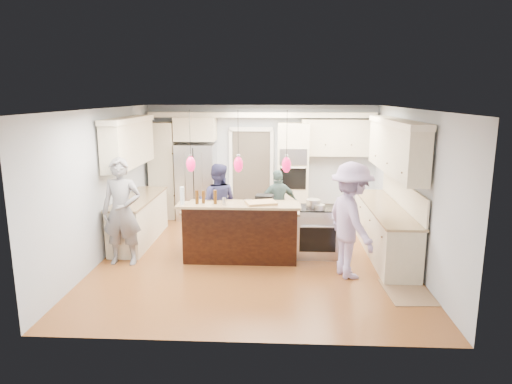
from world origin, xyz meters
TOP-DOWN VIEW (x-y plane):
  - ground_plane at (0.00, 0.00)m, footprint 6.00×6.00m
  - room_shell at (0.00, 0.00)m, footprint 5.54×6.04m
  - refrigerator at (-1.55, 2.64)m, footprint 0.90×0.70m
  - oven_column at (0.75, 2.67)m, footprint 0.72×0.69m
  - back_upper_cabinets at (-0.75, 2.76)m, footprint 5.30×0.61m
  - right_counter_run at (2.44, 0.30)m, footprint 0.64×3.10m
  - left_cabinets at (-2.44, 0.80)m, footprint 0.64×2.30m
  - kitchen_island at (-0.25, 0.07)m, footprint 2.10×1.46m
  - island_range at (1.16, 0.15)m, footprint 0.82×0.71m
  - pendant_lights at (-0.25, -0.51)m, footprint 1.75×0.15m
  - person_bar_end at (-2.30, -0.45)m, footprint 0.69×0.45m
  - person_far_left at (-0.80, 0.85)m, footprint 0.83×0.67m
  - person_far_right at (0.42, 1.19)m, footprint 0.91×0.59m
  - person_range_side at (1.60, -0.83)m, footprint 1.05×1.38m
  - floor_rug at (2.40, -1.45)m, footprint 0.72×1.01m
  - water_bottle at (-1.20, -0.60)m, footprint 0.08×0.08m
  - beer_bottle_a at (-0.96, -0.53)m, footprint 0.07×0.07m
  - beer_bottle_b at (-0.65, -0.51)m, footprint 0.08×0.08m
  - beer_bottle_c at (-0.86, -0.48)m, footprint 0.06×0.06m
  - drink_can at (-0.49, -0.60)m, footprint 0.09×0.09m
  - cutting_board at (0.13, -0.47)m, footprint 0.58×0.48m
  - pot_large at (1.06, 0.13)m, footprint 0.26×0.26m
  - pot_small at (1.16, -0.04)m, footprint 0.19×0.19m

SIDE VIEW (x-z plane):
  - ground_plane at x=0.00m, z-range 0.00..0.00m
  - floor_rug at x=2.40m, z-range 0.00..0.01m
  - island_range at x=1.16m, z-range 0.00..0.92m
  - kitchen_island at x=-0.25m, z-range -0.07..1.05m
  - person_far_right at x=0.42m, z-range 0.00..1.44m
  - person_far_left at x=-0.80m, z-range 0.00..1.61m
  - refrigerator at x=-1.55m, z-range 0.00..1.80m
  - person_bar_end at x=-2.30m, z-range 0.00..1.89m
  - person_range_side at x=1.60m, z-range 0.00..1.90m
  - pot_small at x=1.16m, z-range 0.92..1.01m
  - pot_large at x=1.06m, z-range 0.92..1.07m
  - right_counter_run at x=2.44m, z-range -0.20..2.31m
  - left_cabinets at x=-2.44m, z-range -0.20..2.31m
  - cutting_board at x=0.13m, z-range 1.12..1.16m
  - oven_column at x=0.75m, z-range 0.00..2.30m
  - drink_can at x=-0.49m, z-range 1.12..1.25m
  - beer_bottle_c at x=-0.86m, z-range 1.12..1.34m
  - beer_bottle_a at x=-0.96m, z-range 1.12..1.36m
  - beer_bottle_b at x=-0.65m, z-range 1.12..1.36m
  - water_bottle at x=-1.20m, z-range 1.12..1.43m
  - back_upper_cabinets at x=-0.75m, z-range 0.40..2.94m
  - pendant_lights at x=-0.25m, z-range 1.29..2.32m
  - room_shell at x=0.00m, z-range 0.46..3.18m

